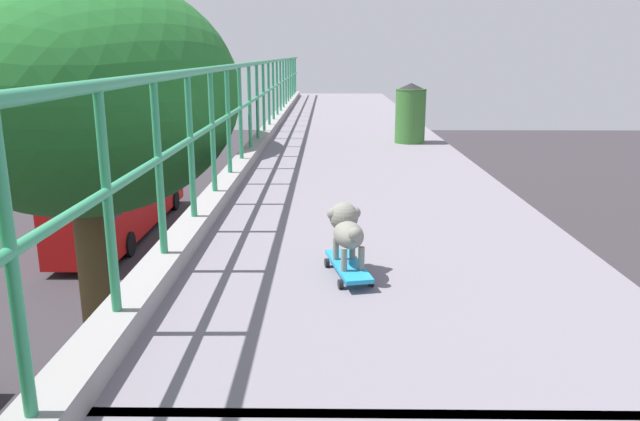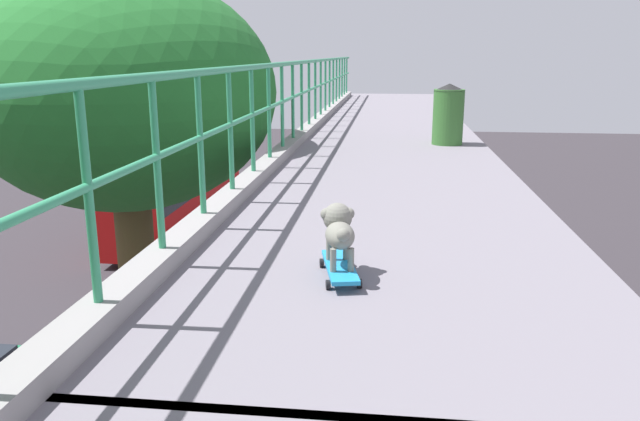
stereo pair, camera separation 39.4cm
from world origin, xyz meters
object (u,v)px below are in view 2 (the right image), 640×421
(toy_skateboard, at_px, (340,267))
(litter_bin, at_px, (448,114))
(city_bus, at_px, (181,189))
(small_dog, at_px, (339,228))
(car_grey_fifth, at_px, (182,330))

(toy_skateboard, height_order, litter_bin, litter_bin)
(city_bus, relative_size, toy_skateboard, 20.12)
(city_bus, xyz_separation_m, toy_skateboard, (8.88, -22.25, 4.61))
(small_dog, bearing_deg, city_bus, 111.76)
(city_bus, relative_size, small_dog, 28.22)
(car_grey_fifth, relative_size, city_bus, 0.38)
(small_dog, bearing_deg, car_grey_fifth, 114.89)
(toy_skateboard, xyz_separation_m, litter_bin, (1.06, 5.51, 0.37))
(toy_skateboard, xyz_separation_m, small_dog, (-0.01, 0.04, 0.22))
(city_bus, height_order, small_dog, small_dog)
(city_bus, relative_size, litter_bin, 13.66)
(litter_bin, bearing_deg, toy_skateboard, -100.93)
(car_grey_fifth, height_order, toy_skateboard, toy_skateboard)
(car_grey_fifth, bearing_deg, litter_bin, -40.76)
(toy_skateboard, bearing_deg, litter_bin, 79.07)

